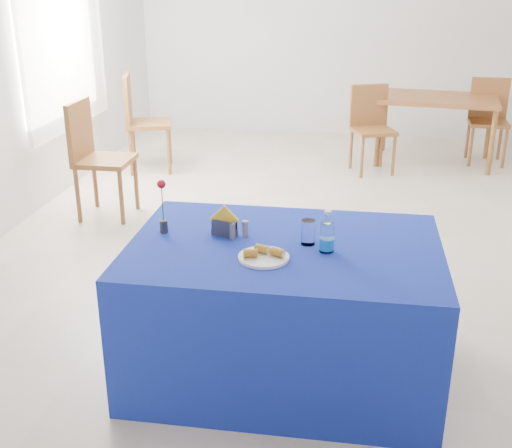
{
  "coord_description": "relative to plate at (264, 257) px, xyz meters",
  "views": [
    {
      "loc": [
        0.35,
        -5.11,
        2.07
      ],
      "look_at": [
        -0.09,
        -2.25,
        0.92
      ],
      "focal_mm": 45.0,
      "sensor_mm": 36.0,
      "label": 1
    }
  ],
  "objects": [
    {
      "name": "banana_pieces",
      "position": [
        -0.0,
        0.01,
        0.03
      ],
      "size": [
        0.21,
        0.12,
        0.04
      ],
      "color": "gold",
      "rests_on": "plate"
    },
    {
      "name": "chair_win_a",
      "position": [
        -1.84,
        2.35,
        -0.17
      ],
      "size": [
        0.46,
        0.46,
        1.03
      ],
      "rotation": [
        0.0,
        0.0,
        1.57
      ],
      "color": "brown",
      "rests_on": "floor"
    },
    {
      "name": "napkin_holder",
      "position": [
        -0.25,
        0.26,
        0.04
      ],
      "size": [
        0.15,
        0.09,
        0.17
      ],
      "color": "#3C3B41",
      "rests_on": "blue_table"
    },
    {
      "name": "chair_win_b",
      "position": [
        -1.89,
        3.76,
        -0.16
      ],
      "size": [
        0.57,
        0.57,
        1.05
      ],
      "rotation": [
        0.0,
        0.0,
        1.84
      ],
      "color": "brown",
      "rests_on": "floor"
    },
    {
      "name": "window_pane",
      "position": [
        -2.42,
        3.1,
        0.78
      ],
      "size": [
        0.04,
        1.5,
        1.6
      ],
      "primitive_type": "cube",
      "color": "white",
      "rests_on": "room_shell"
    },
    {
      "name": "salt_shaker",
      "position": [
        -0.14,
        0.27,
        0.04
      ],
      "size": [
        0.03,
        0.03,
        0.08
      ],
      "primitive_type": "cylinder",
      "color": "slate",
      "rests_on": "blue_table"
    },
    {
      "name": "rose_vase",
      "position": [
        -0.58,
        0.25,
        0.13
      ],
      "size": [
        0.05,
        0.05,
        0.3
      ],
      "color": "#26262B",
      "rests_on": "blue_table"
    },
    {
      "name": "blue_table",
      "position": [
        0.08,
        0.19,
        -0.39
      ],
      "size": [
        1.6,
        1.1,
        0.76
      ],
      "color": "navy",
      "rests_on": "floor"
    },
    {
      "name": "oak_table",
      "position": [
        1.31,
        4.58,
        -0.09
      ],
      "size": [
        1.38,
        0.99,
        0.76
      ],
      "color": "#96582B",
      "rests_on": "floor"
    },
    {
      "name": "water_bottle",
      "position": [
        0.3,
        0.14,
        0.06
      ],
      "size": [
        0.08,
        0.08,
        0.21
      ],
      "color": "white",
      "rests_on": "blue_table"
    },
    {
      "name": "drinking_glass",
      "position": [
        0.2,
        0.22,
        0.06
      ],
      "size": [
        0.07,
        0.07,
        0.13
      ],
      "primitive_type": "cylinder",
      "color": "white",
      "rests_on": "blue_table"
    },
    {
      "name": "room_shell",
      "position": [
        0.05,
        2.3,
        0.98
      ],
      "size": [
        7.0,
        7.0,
        7.0
      ],
      "color": "silver",
      "rests_on": "ground"
    },
    {
      "name": "plate",
      "position": [
        0.0,
        0.0,
        0.0
      ],
      "size": [
        0.25,
        0.25,
        0.01
      ],
      "primitive_type": "cylinder",
      "color": "white",
      "rests_on": "blue_table"
    },
    {
      "name": "chair_bg_right",
      "position": [
        1.9,
        4.72,
        -0.22
      ],
      "size": [
        0.44,
        0.44,
        0.94
      ],
      "rotation": [
        0.0,
        0.0,
        -0.04
      ],
      "color": "brown",
      "rests_on": "floor"
    },
    {
      "name": "pepper_shaker",
      "position": [
        -0.2,
        0.23,
        0.04
      ],
      "size": [
        0.03,
        0.03,
        0.08
      ],
      "primitive_type": "cylinder",
      "color": "slate",
      "rests_on": "blue_table"
    },
    {
      "name": "chair_bg_left",
      "position": [
        0.58,
        4.14,
        -0.23
      ],
      "size": [
        0.53,
        0.53,
        0.93
      ],
      "rotation": [
        0.0,
        0.0,
        0.35
      ],
      "color": "brown",
      "rests_on": "floor"
    },
    {
      "name": "floor",
      "position": [
        0.05,
        2.3,
        -0.77
      ],
      "size": [
        7.0,
        7.0,
        0.0
      ],
      "primitive_type": "plane",
      "color": "beige",
      "rests_on": "ground"
    },
    {
      "name": "curtain",
      "position": [
        -2.35,
        3.1,
        0.78
      ],
      "size": [
        0.04,
        1.75,
        1.85
      ],
      "primitive_type": "cube",
      "color": "white",
      "rests_on": "room_shell"
    }
  ]
}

